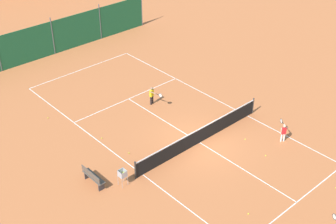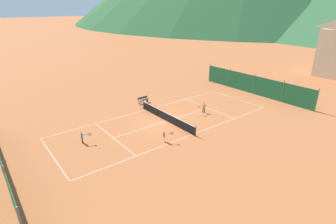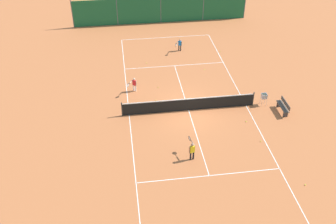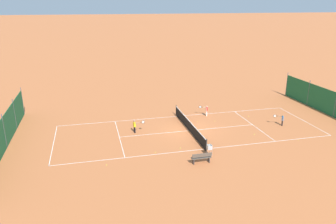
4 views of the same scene
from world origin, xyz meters
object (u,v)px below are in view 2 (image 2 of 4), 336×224
tennis_ball_alley_right (173,103)px  tennis_ball_alley_left (112,127)px  tennis_net (167,117)px  tennis_ball_near_corner (167,131)px  player_far_baseline (204,107)px  tennis_ball_mid_court (161,108)px  ball_hopper (141,102)px  tennis_ball_far_corner (189,95)px  tennis_ball_by_net_left (76,127)px  tennis_ball_by_net_right (151,135)px  player_far_service (165,135)px  player_near_baseline (82,137)px  tennis_ball_service_box (118,149)px  courtside_bench (143,100)px

tennis_ball_alley_right → tennis_ball_alley_left: size_ratio=1.00×
tennis_net → tennis_ball_near_corner: size_ratio=139.09×
player_far_baseline → tennis_ball_mid_court: (-4.25, -3.04, -0.67)m
tennis_ball_mid_court → ball_hopper: (-1.78, -1.79, 0.62)m
player_far_baseline → tennis_ball_far_corner: 6.47m
tennis_ball_by_net_left → tennis_ball_by_net_right: bearing=40.3°
tennis_ball_by_net_left → tennis_ball_far_corner: size_ratio=1.00×
player_far_baseline → tennis_ball_by_net_right: (1.02, -8.10, -0.67)m
player_far_baseline → tennis_ball_by_net_left: 14.25m
player_far_baseline → tennis_ball_alley_left: (-3.02, -10.27, -0.67)m
player_far_service → ball_hopper: player_far_service is taller
player_near_baseline → tennis_ball_service_box: player_near_baseline is taller
player_far_baseline → tennis_ball_by_net_left: (-5.09, -13.29, -0.67)m
tennis_ball_alley_right → tennis_ball_by_net_left: 12.37m
tennis_ball_far_corner → ball_hopper: ball_hopper is taller
player_near_baseline → tennis_ball_by_net_right: player_near_baseline is taller
courtside_bench → ball_hopper: bearing=-44.0°
courtside_bench → tennis_ball_alley_left: bearing=-57.9°
tennis_ball_by_net_right → tennis_ball_by_net_left: bearing=-139.7°
tennis_ball_service_box → courtside_bench: bearing=136.4°
player_near_baseline → tennis_ball_alley_left: 3.95m
player_far_baseline → tennis_ball_mid_court: player_far_baseline is taller
courtside_bench → tennis_ball_service_box: bearing=-43.6°
tennis_ball_by_net_right → tennis_ball_service_box: same height
tennis_ball_far_corner → tennis_ball_service_box: same height
tennis_ball_by_net_right → tennis_net: bearing=118.4°
tennis_ball_alley_left → tennis_ball_mid_court: size_ratio=1.00×
tennis_ball_alley_left → ball_hopper: size_ratio=0.07×
tennis_ball_by_net_left → courtside_bench: 9.67m
player_far_service → tennis_ball_mid_court: size_ratio=16.52×
tennis_net → tennis_ball_service_box: tennis_net is taller
ball_hopper → courtside_bench: bearing=136.0°
tennis_ball_mid_court → ball_hopper: 2.60m
tennis_ball_alley_right → tennis_ball_by_net_right: same height
tennis_ball_by_net_left → tennis_ball_mid_court: (0.84, 10.24, 0.00)m
tennis_ball_alley_left → tennis_ball_by_net_left: same height
tennis_ball_near_corner → player_far_baseline: bearing=102.1°
tennis_ball_far_corner → ball_hopper: 7.82m
tennis_ball_service_box → player_far_service: bearing=72.5°
tennis_ball_mid_court → tennis_ball_service_box: same height
tennis_ball_by_net_left → tennis_ball_far_corner: same height
tennis_ball_by_net_left → ball_hopper: 8.53m
tennis_ball_near_corner → ball_hopper: ball_hopper is taller
tennis_ball_alley_left → courtside_bench: size_ratio=0.04×
tennis_ball_alley_left → tennis_ball_service_box: 4.85m
tennis_ball_by_net_left → ball_hopper: size_ratio=0.07×
tennis_ball_service_box → courtside_bench: size_ratio=0.04×
tennis_ball_near_corner → courtside_bench: size_ratio=0.04×
player_far_service → tennis_ball_near_corner: bearing=135.3°
player_far_service → tennis_ball_by_net_left: size_ratio=16.52×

